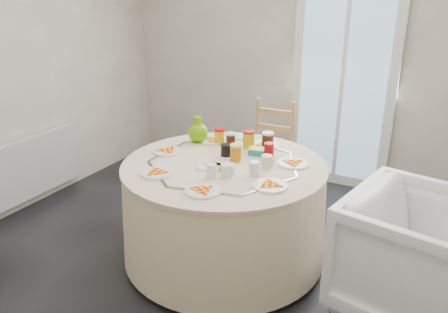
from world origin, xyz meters
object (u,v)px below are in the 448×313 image
at_px(radiator, 36,165).
at_px(green_pitcher, 198,127).
at_px(wooden_chair, 267,149).
at_px(table, 224,211).
at_px(armchair, 419,258).

relative_size(radiator, green_pitcher, 4.92).
xyz_separation_m(radiator, wooden_chair, (1.82, 1.14, 0.09)).
bearing_deg(table, green_pitcher, 141.34).
xyz_separation_m(armchair, green_pitcher, (-1.72, 0.33, 0.48)).
xyz_separation_m(table, green_pitcher, (-0.40, 0.32, 0.49)).
distance_m(table, wooden_chair, 1.14).
height_order(table, armchair, armchair).
relative_size(table, wooden_chair, 1.60).
bearing_deg(table, armchair, -0.58).
bearing_deg(table, radiator, -179.60).
relative_size(radiator, table, 0.68).
relative_size(table, armchair, 1.73).
relative_size(wooden_chair, green_pitcher, 4.53).
height_order(radiator, green_pitcher, green_pitcher).
relative_size(radiator, armchair, 1.17).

